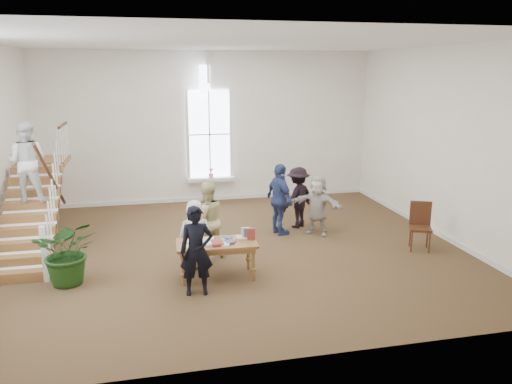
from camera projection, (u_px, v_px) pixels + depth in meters
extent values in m
plane|color=#452F1B|center=(237.00, 249.00, 11.26)|extent=(10.00, 10.00, 0.00)
plane|color=silver|center=(209.00, 128.00, 14.99)|extent=(10.00, 0.00, 10.00)
plane|color=silver|center=(298.00, 204.00, 6.46)|extent=(10.00, 0.00, 10.00)
plane|color=silver|center=(444.00, 143.00, 11.78)|extent=(0.00, 9.00, 9.00)
plane|color=white|center=(235.00, 42.00, 10.19)|extent=(10.00, 10.00, 0.00)
cube|color=white|center=(211.00, 179.00, 15.19)|extent=(1.45, 0.28, 0.10)
plane|color=white|center=(209.00, 134.00, 14.98)|extent=(2.60, 0.00, 2.60)
plane|color=white|center=(208.00, 80.00, 14.60)|extent=(0.60, 0.60, 0.85)
cube|color=white|center=(211.00, 198.00, 15.48)|extent=(10.00, 0.04, 0.12)
imported|color=pink|center=(211.00, 173.00, 15.11)|extent=(0.17, 0.17, 0.30)
cube|color=brown|center=(21.00, 276.00, 9.56)|extent=(1.10, 0.30, 0.20)
cube|color=brown|center=(24.00, 260.00, 9.80)|extent=(1.10, 0.30, 0.20)
cube|color=brown|center=(26.00, 245.00, 10.03)|extent=(1.10, 0.30, 0.20)
cube|color=brown|center=(28.00, 231.00, 10.27)|extent=(1.10, 0.30, 0.20)
cube|color=brown|center=(30.00, 218.00, 10.51)|extent=(1.10, 0.30, 0.20)
cube|color=brown|center=(32.00, 205.00, 10.74)|extent=(1.10, 0.30, 0.20)
cube|color=brown|center=(34.00, 193.00, 10.98)|extent=(1.10, 0.30, 0.20)
cube|color=brown|center=(36.00, 181.00, 11.22)|extent=(1.10, 0.30, 0.20)
cube|color=brown|center=(37.00, 170.00, 11.45)|extent=(1.10, 0.30, 0.20)
cube|color=brown|center=(44.00, 161.00, 12.30)|extent=(1.10, 1.20, 0.12)
cube|color=white|center=(45.00, 254.00, 9.41)|extent=(0.10, 0.10, 1.10)
cylinder|color=#381F0F|center=(51.00, 178.00, 10.41)|extent=(0.07, 2.74, 1.86)
imported|color=silver|center=(27.00, 161.00, 10.51)|extent=(0.94, 0.79, 1.72)
cube|color=brown|center=(217.00, 243.00, 9.58)|extent=(1.56, 0.83, 0.05)
cube|color=brown|center=(217.00, 247.00, 9.60)|extent=(1.44, 0.70, 0.10)
cylinder|color=brown|center=(183.00, 269.00, 9.28)|extent=(0.07, 0.07, 0.67)
cylinder|color=brown|center=(253.00, 264.00, 9.51)|extent=(0.07, 0.07, 0.67)
cylinder|color=brown|center=(182.00, 258.00, 9.82)|extent=(0.07, 0.07, 0.67)
cylinder|color=brown|center=(248.00, 254.00, 10.05)|extent=(0.07, 0.07, 0.67)
cube|color=silver|center=(201.00, 244.00, 9.42)|extent=(0.25, 0.24, 0.05)
cube|color=beige|center=(213.00, 244.00, 9.44)|extent=(0.17, 0.26, 0.03)
cube|color=tan|center=(192.00, 247.00, 9.25)|extent=(0.21, 0.28, 0.04)
cube|color=silver|center=(191.00, 242.00, 9.56)|extent=(0.23, 0.26, 0.03)
cube|color=#4C5972|center=(226.00, 237.00, 9.81)|extent=(0.29, 0.27, 0.03)
cube|color=maroon|center=(231.00, 242.00, 9.55)|extent=(0.26, 0.28, 0.02)
cube|color=white|center=(224.00, 243.00, 9.45)|extent=(0.31, 0.35, 0.04)
cube|color=#BFB299|center=(200.00, 240.00, 9.62)|extent=(0.18, 0.30, 0.04)
cube|color=silver|center=(209.00, 240.00, 9.62)|extent=(0.25, 0.33, 0.04)
cube|color=beige|center=(241.00, 238.00, 9.75)|extent=(0.20, 0.24, 0.05)
cube|color=tan|center=(221.00, 241.00, 9.61)|extent=(0.25, 0.26, 0.02)
cube|color=silver|center=(201.00, 241.00, 9.59)|extent=(0.23, 0.26, 0.04)
cube|color=#4C5972|center=(229.00, 242.00, 9.51)|extent=(0.22, 0.23, 0.05)
cube|color=maroon|center=(217.00, 243.00, 9.44)|extent=(0.22, 0.29, 0.05)
cube|color=white|center=(208.00, 243.00, 9.47)|extent=(0.28, 0.34, 0.04)
imported|color=black|center=(197.00, 251.00, 8.84)|extent=(0.62, 0.42, 1.63)
imported|color=beige|center=(195.00, 234.00, 10.07)|extent=(0.70, 0.47, 1.41)
imported|color=#D0C282|center=(207.00, 220.00, 10.58)|extent=(0.92, 0.79, 1.66)
imported|color=navy|center=(280.00, 199.00, 12.10)|extent=(0.71, 1.11, 1.76)
imported|color=black|center=(298.00, 197.00, 12.67)|extent=(1.16, 1.05, 1.56)
imported|color=beige|center=(318.00, 205.00, 12.13)|extent=(1.28, 1.26, 1.47)
imported|color=#193B13|center=(68.00, 251.00, 9.31)|extent=(1.16, 1.01, 1.29)
cube|color=#381F0F|center=(420.00, 229.00, 11.11)|extent=(0.62, 0.62, 0.06)
cube|color=#381F0F|center=(420.00, 213.00, 11.23)|extent=(0.44, 0.23, 0.55)
cylinder|color=#381F0F|center=(412.00, 242.00, 11.02)|extent=(0.04, 0.04, 0.49)
cylinder|color=#381F0F|center=(429.00, 243.00, 10.95)|extent=(0.04, 0.04, 0.49)
cylinder|color=#381F0F|center=(410.00, 236.00, 11.38)|extent=(0.04, 0.04, 0.49)
cylinder|color=#381F0F|center=(427.00, 237.00, 11.31)|extent=(0.04, 0.04, 0.49)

